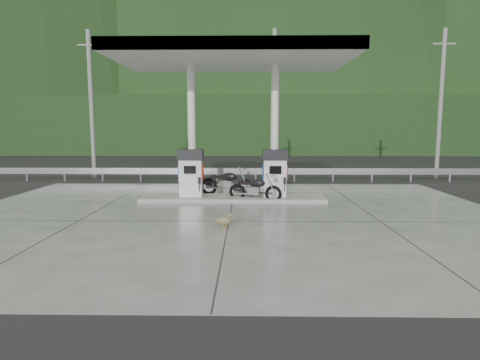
{
  "coord_description": "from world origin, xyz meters",
  "views": [
    {
      "loc": [
        0.53,
        -12.64,
        2.78
      ],
      "look_at": [
        0.3,
        1.0,
        1.0
      ],
      "focal_mm": 30.0,
      "sensor_mm": 36.0,
      "label": 1
    }
  ],
  "objects_px": {
    "motorcycle_right": "(255,189)",
    "duck": "(223,221)",
    "gas_pump_left": "(191,173)",
    "motorcycle_left": "(227,183)",
    "gas_pump_right": "(275,173)"
  },
  "relations": [
    {
      "from": "gas_pump_right",
      "to": "gas_pump_left",
      "type": "bearing_deg",
      "value": 180.0
    },
    {
      "from": "motorcycle_left",
      "to": "motorcycle_right",
      "type": "xyz_separation_m",
      "value": [
        1.12,
        -1.25,
        -0.06
      ]
    },
    {
      "from": "motorcycle_right",
      "to": "duck",
      "type": "distance_m",
      "value": 4.23
    },
    {
      "from": "duck",
      "to": "gas_pump_left",
      "type": "bearing_deg",
      "value": 121.17
    },
    {
      "from": "gas_pump_left",
      "to": "motorcycle_left",
      "type": "xyz_separation_m",
      "value": [
        1.33,
        1.07,
        -0.54
      ]
    },
    {
      "from": "motorcycle_left",
      "to": "motorcycle_right",
      "type": "relative_size",
      "value": 1.12
    },
    {
      "from": "gas_pump_left",
      "to": "motorcycle_left",
      "type": "bearing_deg",
      "value": 38.98
    },
    {
      "from": "duck",
      "to": "motorcycle_left",
      "type": "bearing_deg",
      "value": 103.78
    },
    {
      "from": "gas_pump_right",
      "to": "motorcycle_left",
      "type": "distance_m",
      "value": 2.23
    },
    {
      "from": "motorcycle_left",
      "to": "duck",
      "type": "height_order",
      "value": "motorcycle_left"
    },
    {
      "from": "gas_pump_left",
      "to": "motorcycle_right",
      "type": "relative_size",
      "value": 0.94
    },
    {
      "from": "motorcycle_right",
      "to": "gas_pump_left",
      "type": "bearing_deg",
      "value": -167.69
    },
    {
      "from": "motorcycle_right",
      "to": "duck",
      "type": "height_order",
      "value": "motorcycle_right"
    },
    {
      "from": "gas_pump_left",
      "to": "motorcycle_left",
      "type": "height_order",
      "value": "gas_pump_left"
    },
    {
      "from": "gas_pump_left",
      "to": "duck",
      "type": "height_order",
      "value": "gas_pump_left"
    }
  ]
}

